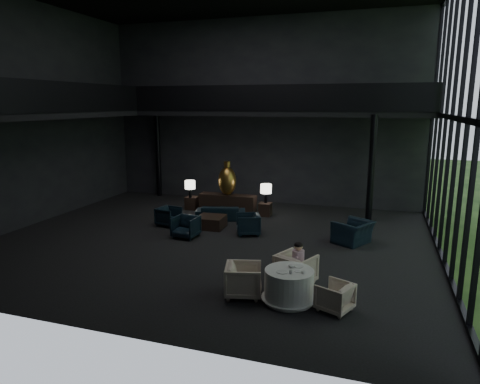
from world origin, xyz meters
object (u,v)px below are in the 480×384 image
(lounge_armchair_south, at_px, (186,226))
(dining_chair_west, at_px, (244,277))
(table_lamp_right, at_px, (266,189))
(lounge_armchair_west, at_px, (169,216))
(side_table_right, at_px, (265,209))
(console, at_px, (228,203))
(dining_table, at_px, (289,288))
(lounge_armchair_east, at_px, (248,223))
(dining_chair_north, at_px, (296,266))
(sofa, at_px, (221,211))
(child, at_px, (298,255))
(bronze_urn, at_px, (227,181))
(dining_chair_east, at_px, (335,297))
(window_armchair, at_px, (353,228))
(coffee_table, at_px, (211,222))
(side_table_left, at_px, (192,203))
(table_lamp_left, at_px, (190,185))

(lounge_armchair_south, distance_m, dining_chair_west, 4.80)
(table_lamp_right, xyz_separation_m, lounge_armchair_west, (-3.00, -2.53, -0.68))
(side_table_right, height_order, lounge_armchair_south, lounge_armchair_south)
(console, xyz_separation_m, dining_table, (4.03, -7.16, -0.05))
(lounge_armchair_east, xyz_separation_m, dining_chair_north, (2.31, -3.52, 0.07))
(dining_chair_north, bearing_deg, lounge_armchair_west, -9.99)
(sofa, bearing_deg, dining_chair_west, 99.31)
(sofa, bearing_deg, side_table_right, -160.69)
(child, bearing_deg, side_table_right, -68.21)
(table_lamp_right, relative_size, sofa, 0.44)
(console, bearing_deg, table_lamp_right, 1.77)
(bronze_urn, xyz_separation_m, table_lamp_right, (1.60, 0.08, -0.28))
(console, relative_size, dining_chair_east, 3.83)
(side_table_right, distance_m, table_lamp_right, 0.79)
(side_table_right, bearing_deg, window_armchair, -34.80)
(sofa, distance_m, dining_chair_north, 6.38)
(lounge_armchair_east, height_order, dining_chair_north, dining_chair_north)
(lounge_armchair_south, bearing_deg, child, -26.74)
(bronze_urn, distance_m, window_armchair, 5.75)
(window_armchair, bearing_deg, dining_chair_west, 4.62)
(side_table_right, distance_m, coffee_table, 2.64)
(side_table_right, bearing_deg, dining_table, -71.18)
(lounge_armchair_west, relative_size, dining_chair_west, 0.81)
(window_armchair, bearing_deg, coffee_table, -63.29)
(lounge_armchair_west, bearing_deg, bronze_urn, -19.69)
(sofa, height_order, dining_chair_east, sofa)
(lounge_armchair_west, distance_m, dining_chair_west, 6.43)
(lounge_armchair_south, relative_size, dining_chair_east, 1.32)
(table_lamp_right, height_order, dining_table, table_lamp_right)
(bronze_urn, height_order, lounge_armchair_east, bronze_urn)
(side_table_left, bearing_deg, table_lamp_right, 0.40)
(lounge_armchair_west, bearing_deg, dining_chair_east, -116.50)
(console, relative_size, lounge_armchair_west, 3.19)
(side_table_left, bearing_deg, bronze_urn, -2.06)
(side_table_left, distance_m, side_table_right, 3.20)
(side_table_left, height_order, dining_chair_north, dining_chair_north)
(lounge_armchair_west, distance_m, coffee_table, 1.60)
(lounge_armchair_west, xyz_separation_m, dining_table, (5.43, -4.68, -0.04))
(console, height_order, window_armchair, window_armchair)
(side_table_left, relative_size, dining_chair_east, 0.88)
(dining_table, bearing_deg, console, 119.36)
(bronze_urn, height_order, child, bronze_urn)
(window_armchair, bearing_deg, side_table_right, -95.42)
(console, xyz_separation_m, table_lamp_left, (-1.60, -0.15, 0.68))
(bronze_urn, distance_m, side_table_right, 1.93)
(child, bearing_deg, dining_table, 89.17)
(side_table_right, relative_size, child, 0.81)
(lounge_armchair_south, relative_size, coffee_table, 0.86)
(side_table_left, relative_size, child, 0.85)
(console, height_order, table_lamp_left, table_lamp_left)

